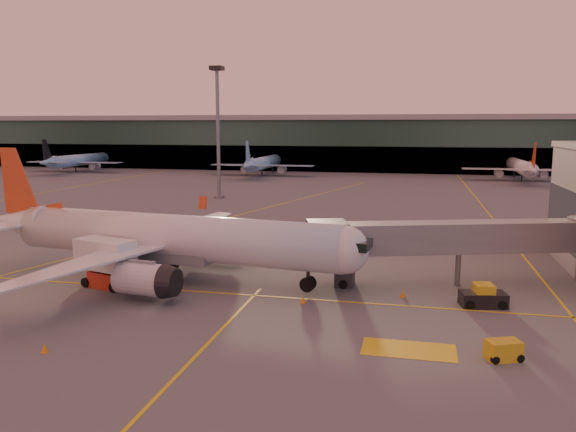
% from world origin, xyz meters
% --- Properties ---
extents(ground, '(600.00, 600.00, 0.00)m').
position_xyz_m(ground, '(0.00, 0.00, 0.00)').
color(ground, '#4C4F54').
rests_on(ground, ground).
extents(taxi_markings, '(100.12, 173.00, 0.01)m').
position_xyz_m(taxi_markings, '(-7.32, 44.49, 0.01)').
color(taxi_markings, gold).
rests_on(taxi_markings, ground).
extents(terminal, '(400.00, 20.00, 17.60)m').
position_xyz_m(terminal, '(0.00, 141.79, 8.76)').
color(terminal, '#19382D').
rests_on(terminal, ground).
extents(mast_west_near, '(2.40, 2.40, 25.60)m').
position_xyz_m(mast_west_near, '(-20.00, 66.00, 14.86)').
color(mast_west_near, slate).
rests_on(mast_west_near, ground).
extents(distant_aircraft_row, '(350.00, 34.00, 13.00)m').
position_xyz_m(distant_aircraft_row, '(10.83, 118.00, 0.00)').
color(distant_aircraft_row, '#7FAED5').
rests_on(distant_aircraft_row, ground).
extents(main_airplane, '(40.00, 36.16, 12.07)m').
position_xyz_m(main_airplane, '(-4.86, 8.04, 3.92)').
color(main_airplane, silver).
rests_on(main_airplane, ground).
extents(jet_bridge, '(27.72, 11.40, 5.94)m').
position_xyz_m(jet_bridge, '(23.46, 12.70, 4.15)').
color(jet_bridge, slate).
rests_on(jet_bridge, ground).
extents(catering_truck, '(5.96, 3.84, 4.28)m').
position_xyz_m(catering_truck, '(-8.66, 4.75, 2.43)').
color(catering_truck, '#A92A18').
rests_on(catering_truck, ground).
extents(gpu_cart, '(2.42, 1.97, 1.23)m').
position_xyz_m(gpu_cart, '(23.70, -4.33, 0.60)').
color(gpu_cart, gold).
rests_on(gpu_cart, ground).
extents(pushback_tug, '(3.83, 2.52, 1.83)m').
position_xyz_m(pushback_tug, '(23.65, 6.31, 0.74)').
color(pushback_tug, black).
rests_on(pushback_tug, ground).
extents(cone_nose, '(0.45, 0.45, 0.57)m').
position_xyz_m(cone_nose, '(17.35, 7.35, 0.27)').
color(cone_nose, orange).
rests_on(cone_nose, ground).
extents(cone_wing_right, '(0.45, 0.45, 0.58)m').
position_xyz_m(cone_wing_right, '(-4.61, -9.63, 0.28)').
color(cone_wing_right, orange).
rests_on(cone_wing_right, ground).
extents(cone_fwd, '(0.48, 0.48, 0.61)m').
position_xyz_m(cone_fwd, '(9.45, 3.91, 0.29)').
color(cone_fwd, orange).
rests_on(cone_fwd, ground).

